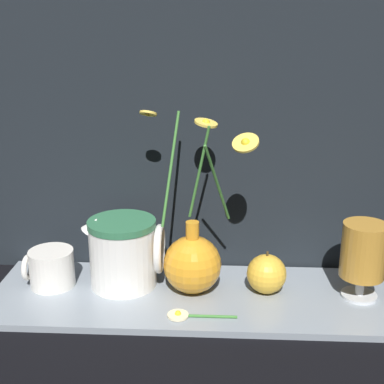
{
  "coord_description": "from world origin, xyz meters",
  "views": [
    {
      "loc": [
        0.05,
        -0.87,
        0.49
      ],
      "look_at": [
        -0.0,
        0.0,
        0.21
      ],
      "focal_mm": 50.0,
      "sensor_mm": 36.0,
      "label": 1
    }
  ],
  "objects_px": {
    "ceramic_pitcher": "(124,250)",
    "orange_fruit": "(267,274)",
    "vase_with_flowers": "(193,260)",
    "yellow_mug": "(51,268)",
    "tea_glass": "(363,253)"
  },
  "relations": [
    {
      "from": "ceramic_pitcher",
      "to": "orange_fruit",
      "type": "height_order",
      "value": "ceramic_pitcher"
    },
    {
      "from": "vase_with_flowers",
      "to": "orange_fruit",
      "type": "height_order",
      "value": "vase_with_flowers"
    },
    {
      "from": "vase_with_flowers",
      "to": "yellow_mug",
      "type": "bearing_deg",
      "value": 178.12
    },
    {
      "from": "ceramic_pitcher",
      "to": "tea_glass",
      "type": "height_order",
      "value": "same"
    },
    {
      "from": "tea_glass",
      "to": "ceramic_pitcher",
      "type": "bearing_deg",
      "value": 176.57
    },
    {
      "from": "vase_with_flowers",
      "to": "orange_fruit",
      "type": "bearing_deg",
      "value": 1.32
    },
    {
      "from": "vase_with_flowers",
      "to": "orange_fruit",
      "type": "relative_size",
      "value": 4.13
    },
    {
      "from": "vase_with_flowers",
      "to": "tea_glass",
      "type": "distance_m",
      "value": 0.3
    },
    {
      "from": "vase_with_flowers",
      "to": "tea_glass",
      "type": "relative_size",
      "value": 2.36
    },
    {
      "from": "ceramic_pitcher",
      "to": "tea_glass",
      "type": "relative_size",
      "value": 1.07
    },
    {
      "from": "orange_fruit",
      "to": "vase_with_flowers",
      "type": "bearing_deg",
      "value": -178.68
    },
    {
      "from": "ceramic_pitcher",
      "to": "vase_with_flowers",
      "type": "bearing_deg",
      "value": -8.31
    },
    {
      "from": "yellow_mug",
      "to": "orange_fruit",
      "type": "distance_m",
      "value": 0.4
    },
    {
      "from": "vase_with_flowers",
      "to": "ceramic_pitcher",
      "type": "xyz_separation_m",
      "value": [
        -0.13,
        0.02,
        0.01
      ]
    },
    {
      "from": "tea_glass",
      "to": "orange_fruit",
      "type": "xyz_separation_m",
      "value": [
        -0.17,
        0.01,
        -0.05
      ]
    }
  ]
}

